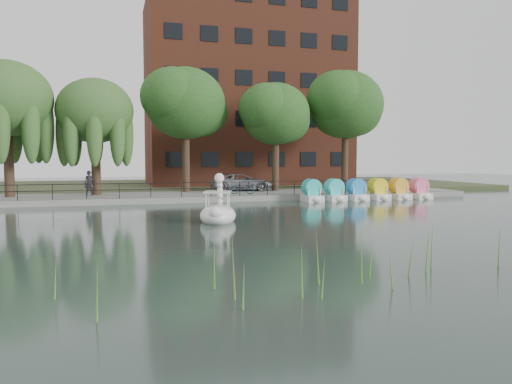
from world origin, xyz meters
name	(u,v)px	position (x,y,z in m)	size (l,w,h in m)	color
ground_plane	(271,229)	(0.00, 0.00, 0.00)	(120.00, 120.00, 0.00)	#354541
promenade	(204,196)	(0.00, 16.00, 0.20)	(40.00, 6.00, 0.40)	gray
kerb	(212,199)	(0.00, 13.05, 0.20)	(40.00, 0.25, 0.40)	gray
land_strip	(179,186)	(0.00, 30.00, 0.18)	(60.00, 22.00, 0.36)	#47512D
railing	(211,185)	(0.00, 13.25, 1.15)	(32.00, 0.05, 1.00)	black
apartment_building	(247,95)	(7.00, 29.97, 9.36)	(20.00, 10.07, 18.00)	#4C1E16
willow_left	(7,99)	(-13.00, 16.50, 6.87)	(5.88, 5.88, 9.01)	#473323
willow_mid	(95,111)	(-7.50, 17.00, 6.25)	(5.32, 5.32, 8.15)	#473323
broadleaf_center	(185,104)	(-1.00, 18.00, 7.06)	(6.00, 6.00, 9.25)	#473323
broadleaf_right	(276,114)	(6.00, 17.50, 6.39)	(5.40, 5.40, 8.32)	#473323
broadleaf_far	(346,105)	(12.50, 18.50, 7.40)	(6.30, 6.30, 9.71)	#473323
minivan	(242,181)	(3.44, 18.11, 1.18)	(5.62, 2.58, 1.56)	gray
bicycle	(242,187)	(2.53, 14.58, 0.90)	(1.72, 0.60, 1.00)	gray
pedestrian	(89,181)	(-7.94, 16.05, 1.39)	(0.71, 0.48, 1.98)	black
swan_boat	(218,211)	(-1.64, 3.07, 0.50)	(2.37, 3.04, 2.27)	white
pedal_boat_row	(367,191)	(11.03, 11.89, 0.61)	(9.65, 1.70, 1.40)	white
reed_bank	(463,255)	(2.00, -9.50, 0.60)	(24.00, 2.40, 1.20)	#669938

